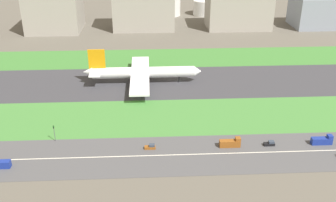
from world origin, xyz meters
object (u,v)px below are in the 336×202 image
(car_1, at_px, (270,144))
(hangar_building, at_px, (143,6))
(truck_0, at_px, (230,143))
(cargo_warehouse, at_px, (317,11))
(office_tower, at_px, (238,10))
(airliner, at_px, (141,72))
(car_0, at_px, (151,147))
(traffic_light, at_px, (54,132))
(fuel_tank_west, at_px, (170,5))
(fuel_tank_centre, at_px, (204,8))
(fuel_tank_east, at_px, (239,6))
(truck_2, at_px, (322,140))
(terminal_building, at_px, (54,9))

(car_1, bearing_deg, hangar_building, 105.79)
(truck_0, distance_m, cargo_warehouse, 211.37)
(car_1, relative_size, office_tower, 0.09)
(airliner, relative_size, cargo_warehouse, 1.66)
(car_0, height_order, truck_0, truck_0)
(traffic_light, height_order, cargo_warehouse, cargo_warehouse)
(car_1, relative_size, traffic_light, 0.61)
(car_1, height_order, cargo_warehouse, cargo_warehouse)
(truck_0, relative_size, fuel_tank_west, 0.43)
(fuel_tank_centre, bearing_deg, hangar_building, -140.79)
(airliner, distance_m, car_1, 86.38)
(car_0, relative_size, car_1, 1.00)
(hangar_building, distance_m, fuel_tank_east, 98.80)
(truck_0, bearing_deg, truck_2, 0.00)
(hangar_building, relative_size, cargo_warehouse, 1.24)
(cargo_warehouse, bearing_deg, terminal_building, 180.00)
(car_0, distance_m, fuel_tank_centre, 232.98)
(truck_2, relative_size, truck_0, 1.00)
(airliner, distance_m, cargo_warehouse, 183.61)
(office_tower, bearing_deg, airliner, -124.43)
(terminal_building, height_order, office_tower, terminal_building)
(truck_2, distance_m, fuel_tank_west, 232.48)
(traffic_light, bearing_deg, car_0, -11.48)
(traffic_light, distance_m, terminal_building, 177.77)
(truck_0, relative_size, office_tower, 0.17)
(car_0, bearing_deg, truck_2, -0.00)
(fuel_tank_centre, height_order, fuel_tank_east, fuel_tank_east)
(truck_0, xyz_separation_m, terminal_building, (-105.92, 182.00, 14.87))
(car_1, xyz_separation_m, traffic_light, (-87.79, 7.99, 3.37))
(car_1, xyz_separation_m, terminal_building, (-122.07, 182.00, 15.62))
(cargo_warehouse, relative_size, fuel_tank_west, 2.00)
(truck_0, bearing_deg, traffic_light, 173.63)
(truck_2, height_order, cargo_warehouse, cargo_warehouse)
(truck_0, bearing_deg, airliner, 118.45)
(car_0, xyz_separation_m, car_1, (48.44, 0.00, 0.00))
(fuel_tank_west, bearing_deg, office_tower, -40.26)
(traffic_light, distance_m, fuel_tank_east, 251.52)
(car_0, distance_m, office_tower, 196.78)
(truck_2, height_order, car_1, truck_2)
(terminal_building, distance_m, fuel_tank_east, 164.45)
(cargo_warehouse, distance_m, fuel_tank_west, 127.08)
(airliner, xyz_separation_m, truck_2, (74.67, -68.00, -4.56))
(truck_0, distance_m, terminal_building, 211.10)
(fuel_tank_east, bearing_deg, fuel_tank_west, 180.00)
(fuel_tank_centre, xyz_separation_m, fuel_tank_east, (32.16, 0.00, 1.20))
(car_0, relative_size, hangar_building, 0.09)
(truck_0, height_order, office_tower, office_tower)
(truck_0, relative_size, car_1, 1.91)
(hangar_building, height_order, fuel_tank_east, hangar_building)
(traffic_light, distance_m, cargo_warehouse, 249.48)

